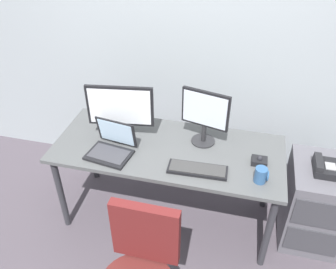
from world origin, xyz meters
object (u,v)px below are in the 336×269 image
at_px(keyboard, 198,169).
at_px(trackball_mouse, 259,161).
at_px(file_cabinet, 313,203).
at_px(laptop, 112,146).
at_px(monitor_side, 205,114).
at_px(coffee_mug, 261,175).
at_px(monitor_main, 120,109).
at_px(desk_phone, 325,167).

bearing_deg(keyboard, trackball_mouse, 24.05).
bearing_deg(file_cabinet, laptop, -171.25).
bearing_deg(monitor_side, coffee_mug, -37.88).
bearing_deg(monitor_main, desk_phone, 0.70).
distance_m(desk_phone, keyboard, 0.90).
bearing_deg(coffee_mug, trackball_mouse, 94.15).
bearing_deg(monitor_main, trackball_mouse, -3.75).
bearing_deg(monitor_side, trackball_mouse, -20.32).
bearing_deg(laptop, monitor_main, 87.04).
height_order(file_cabinet, coffee_mug, coffee_mug).
xyz_separation_m(file_cabinet, desk_phone, (-0.01, -0.02, 0.38)).
xyz_separation_m(monitor_side, laptop, (-0.63, -0.29, -0.19)).
distance_m(keyboard, coffee_mug, 0.42).
bearing_deg(laptop, coffee_mug, -2.85).
relative_size(file_cabinet, trackball_mouse, 6.22).
bearing_deg(keyboard, desk_phone, 17.23).
bearing_deg(laptop, desk_phone, 8.18).
bearing_deg(laptop, monitor_side, 24.68).
xyz_separation_m(desk_phone, keyboard, (-0.86, -0.27, 0.03)).
bearing_deg(monitor_side, file_cabinet, -3.49).
distance_m(monitor_main, coffee_mug, 1.10).
xyz_separation_m(keyboard, coffee_mug, (0.42, -0.00, 0.04)).
relative_size(keyboard, trackball_mouse, 3.77).
bearing_deg(monitor_main, monitor_side, 8.23).
height_order(desk_phone, monitor_side, monitor_side).
height_order(desk_phone, laptop, laptop).
distance_m(desk_phone, monitor_side, 0.92).
height_order(monitor_side, trackball_mouse, monitor_side).
relative_size(laptop, coffee_mug, 3.16).
distance_m(file_cabinet, coffee_mug, 0.70).
height_order(monitor_main, laptop, monitor_main).
distance_m(desk_phone, monitor_main, 1.52).
bearing_deg(trackball_mouse, coffee_mug, -85.85).
xyz_separation_m(file_cabinet, trackball_mouse, (-0.46, -0.10, 0.42)).
bearing_deg(file_cabinet, keyboard, -161.94).
height_order(file_cabinet, monitor_side, monitor_side).
relative_size(file_cabinet, keyboard, 1.65).
xyz_separation_m(file_cabinet, monitor_main, (-1.50, -0.03, 0.65)).
relative_size(monitor_side, coffee_mug, 3.96).
relative_size(desk_phone, trackball_mouse, 1.82).
bearing_deg(laptop, keyboard, -4.58).
height_order(file_cabinet, laptop, laptop).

